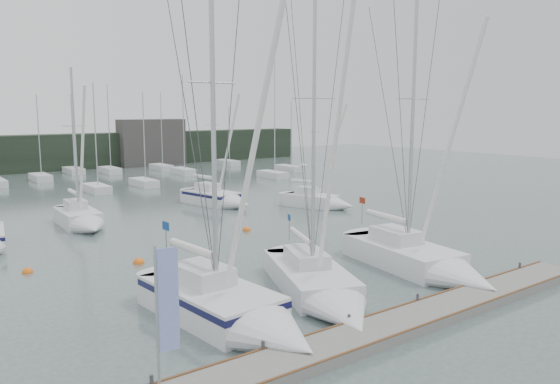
# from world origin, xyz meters

# --- Properties ---
(ground) EXTENTS (160.00, 160.00, 0.00)m
(ground) POSITION_xyz_m (0.00, 0.00, 0.00)
(ground) COLOR #4B5B5A
(ground) RESTS_ON ground
(dock) EXTENTS (24.00, 2.00, 0.40)m
(dock) POSITION_xyz_m (0.00, -5.00, 0.20)
(dock) COLOR #62625D
(dock) RESTS_ON ground
(far_treeline) EXTENTS (90.00, 4.00, 5.00)m
(far_treeline) POSITION_xyz_m (0.00, 62.00, 2.50)
(far_treeline) COLOR black
(far_treeline) RESTS_ON ground
(far_building_right) EXTENTS (10.00, 3.00, 7.00)m
(far_building_right) POSITION_xyz_m (18.00, 60.00, 3.50)
(far_building_right) COLOR #3F3C3A
(far_building_right) RESTS_ON ground
(mast_forest) EXTENTS (60.75, 27.08, 14.84)m
(mast_forest) POSITION_xyz_m (-1.60, 45.90, 0.47)
(mast_forest) COLOR silver
(mast_forest) RESTS_ON ground
(sailboat_near_left) EXTENTS (3.88, 9.86, 15.95)m
(sailboat_near_left) POSITION_xyz_m (-5.30, -1.23, 0.65)
(sailboat_near_left) COLOR silver
(sailboat_near_left) RESTS_ON ground
(sailboat_near_center) EXTENTS (6.43, 10.29, 15.19)m
(sailboat_near_center) POSITION_xyz_m (-0.66, -1.09, 0.51)
(sailboat_near_center) COLOR silver
(sailboat_near_center) RESTS_ON ground
(sailboat_near_right) EXTENTS (4.47, 10.42, 15.22)m
(sailboat_near_right) POSITION_xyz_m (6.33, -1.22, 0.57)
(sailboat_near_right) COLOR silver
(sailboat_near_right) RESTS_ON ground
(sailboat_mid_b) EXTENTS (2.71, 7.07, 12.14)m
(sailboat_mid_b) POSITION_xyz_m (-4.47, 20.72, 0.56)
(sailboat_mid_b) COLOR silver
(sailboat_mid_b) RESTS_ON ground
(sailboat_mid_d) EXTENTS (3.95, 7.87, 11.94)m
(sailboat_mid_d) POSITION_xyz_m (8.24, 22.85, 0.59)
(sailboat_mid_d) COLOR silver
(sailboat_mid_d) RESTS_ON ground
(sailboat_mid_e) EXTENTS (4.28, 6.83, 10.88)m
(sailboat_mid_e) POSITION_xyz_m (14.82, 16.74, 0.52)
(sailboat_mid_e) COLOR silver
(sailboat_mid_e) RESTS_ON ground
(buoy_a) EXTENTS (0.63, 0.63, 0.63)m
(buoy_a) POSITION_xyz_m (-4.76, 9.80, 0.00)
(buoy_a) COLOR orange
(buoy_a) RESTS_ON ground
(buoy_b) EXTENTS (0.58, 0.58, 0.58)m
(buoy_b) POSITION_xyz_m (4.56, 13.14, 0.00)
(buoy_b) COLOR orange
(buoy_b) RESTS_ON ground
(buoy_c) EXTENTS (0.55, 0.55, 0.55)m
(buoy_c) POSITION_xyz_m (-10.11, 11.56, 0.00)
(buoy_c) COLOR orange
(buoy_c) RESTS_ON ground
(dock_banner) EXTENTS (0.67, 0.14, 4.41)m
(dock_banner) POSITION_xyz_m (-9.94, -4.98, 3.01)
(dock_banner) COLOR #A3A6AB
(dock_banner) RESTS_ON dock
(seagull) EXTENTS (1.03, 0.49, 0.20)m
(seagull) POSITION_xyz_m (0.92, 2.38, 5.70)
(seagull) COLOR white
(seagull) RESTS_ON ground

